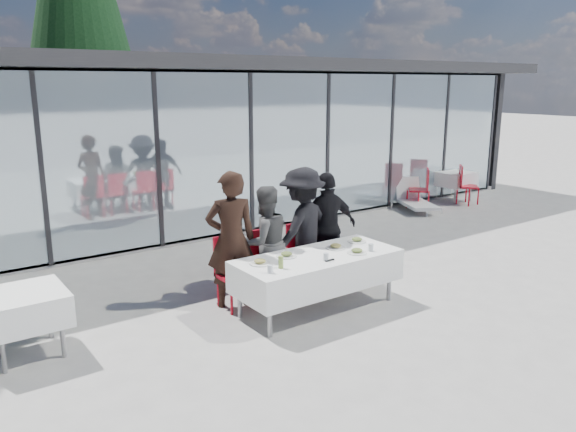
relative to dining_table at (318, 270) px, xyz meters
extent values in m
plane|color=#A4A19C|center=(0.34, -0.16, -0.54)|extent=(90.00, 90.00, 0.00)
cube|color=gray|center=(2.34, 7.84, -0.49)|extent=(14.00, 8.00, 0.10)
cube|color=black|center=(2.34, 11.74, 1.06)|extent=(14.00, 0.20, 3.20)
cube|color=black|center=(9.24, 7.84, 1.06)|extent=(0.20, 8.00, 3.20)
cube|color=silver|center=(2.34, 3.87, 1.06)|extent=(13.60, 0.06, 3.10)
cube|color=#2D2D30|center=(2.34, 7.44, 2.78)|extent=(14.80, 8.80, 0.24)
cube|color=#262628|center=(-2.52, 3.87, 1.06)|extent=(0.08, 0.10, 3.10)
cube|color=#262628|center=(-0.58, 3.87, 1.06)|extent=(0.08, 0.10, 3.10)
cube|color=#262628|center=(1.37, 3.87, 1.06)|extent=(0.08, 0.10, 3.10)
cube|color=#262628|center=(3.31, 3.87, 1.06)|extent=(0.08, 0.10, 3.10)
cube|color=#262628|center=(5.25, 3.87, 1.06)|extent=(0.08, 0.10, 3.10)
cube|color=#262628|center=(7.20, 3.87, 1.06)|extent=(0.08, 0.10, 3.10)
cube|color=#262628|center=(9.14, 3.87, 1.06)|extent=(0.08, 0.10, 3.10)
cube|color=red|center=(-0.16, 6.34, -0.09)|extent=(0.45, 0.45, 0.90)
cube|color=red|center=(1.34, 6.84, -0.09)|extent=(0.45, 0.45, 0.90)
cube|color=red|center=(3.84, 6.34, -0.09)|extent=(0.45, 0.45, 0.90)
cube|color=red|center=(5.84, 7.04, -0.09)|extent=(0.45, 0.45, 0.90)
cube|color=#163E13|center=(2.34, 27.84, 1.66)|extent=(6.50, 2.00, 4.40)
cube|color=#163E13|center=(10.34, 27.84, 1.66)|extent=(6.50, 2.00, 4.40)
cube|color=#163E13|center=(18.34, 27.84, 1.66)|extent=(6.50, 2.00, 4.40)
cube|color=#163E13|center=(26.34, 27.84, 1.66)|extent=(6.50, 2.00, 4.40)
cube|color=white|center=(0.00, 0.00, 0.00)|extent=(2.26, 0.96, 0.42)
cylinder|color=gray|center=(-1.00, -0.35, -0.18)|extent=(0.06, 0.06, 0.71)
cylinder|color=gray|center=(1.00, -0.35, -0.18)|extent=(0.06, 0.06, 0.71)
cylinder|color=gray|center=(-1.00, 0.35, -0.18)|extent=(0.06, 0.06, 0.71)
cylinder|color=gray|center=(1.00, 0.35, -0.18)|extent=(0.06, 0.06, 0.71)
imported|color=black|center=(-0.87, 0.77, 0.39)|extent=(0.85, 0.85, 1.86)
cube|color=red|center=(-0.87, 0.66, -0.09)|extent=(0.44, 0.44, 0.05)
cube|color=red|center=(-0.87, 0.86, 0.16)|extent=(0.44, 0.04, 0.55)
cylinder|color=red|center=(-1.05, 0.48, -0.32)|extent=(0.04, 0.04, 0.43)
cylinder|color=red|center=(-0.69, 0.48, -0.32)|extent=(0.04, 0.04, 0.43)
cylinder|color=red|center=(-1.05, 0.84, -0.32)|extent=(0.04, 0.04, 0.43)
cylinder|color=red|center=(-0.69, 0.84, -0.32)|extent=(0.04, 0.04, 0.43)
imported|color=#515151|center=(-0.33, 0.77, 0.26)|extent=(0.83, 0.83, 1.60)
cube|color=red|center=(-0.33, 0.66, -0.09)|extent=(0.44, 0.44, 0.05)
cube|color=red|center=(-0.33, 0.86, 0.16)|extent=(0.44, 0.04, 0.55)
cylinder|color=red|center=(-0.51, 0.48, -0.32)|extent=(0.04, 0.04, 0.43)
cylinder|color=red|center=(-0.15, 0.48, -0.32)|extent=(0.04, 0.04, 0.43)
cylinder|color=red|center=(-0.51, 0.84, -0.32)|extent=(0.04, 0.04, 0.43)
cylinder|color=red|center=(-0.15, 0.84, -0.32)|extent=(0.04, 0.04, 0.43)
imported|color=black|center=(0.32, 0.77, 0.36)|extent=(1.47, 1.47, 1.80)
cube|color=red|center=(0.32, 0.66, -0.09)|extent=(0.44, 0.44, 0.05)
cube|color=red|center=(0.32, 0.86, 0.16)|extent=(0.44, 0.04, 0.55)
cylinder|color=red|center=(0.14, 0.48, -0.32)|extent=(0.04, 0.04, 0.43)
cylinder|color=red|center=(0.50, 0.48, -0.32)|extent=(0.04, 0.04, 0.43)
cylinder|color=red|center=(0.14, 0.84, -0.32)|extent=(0.04, 0.04, 0.43)
cylinder|color=red|center=(0.50, 0.84, -0.32)|extent=(0.04, 0.04, 0.43)
imported|color=black|center=(0.79, 0.77, 0.31)|extent=(1.10, 1.10, 1.69)
cube|color=red|center=(0.79, 0.66, -0.09)|extent=(0.44, 0.44, 0.05)
cube|color=red|center=(0.79, 0.86, 0.16)|extent=(0.44, 0.04, 0.55)
cylinder|color=red|center=(0.61, 0.48, -0.32)|extent=(0.04, 0.04, 0.43)
cylinder|color=red|center=(0.97, 0.48, -0.32)|extent=(0.04, 0.04, 0.43)
cylinder|color=red|center=(0.61, 0.84, -0.32)|extent=(0.04, 0.04, 0.43)
cylinder|color=red|center=(0.97, 0.84, -0.32)|extent=(0.04, 0.04, 0.43)
cylinder|color=white|center=(-0.82, 0.13, 0.22)|extent=(0.27, 0.27, 0.01)
ellipsoid|color=tan|center=(-0.82, 0.13, 0.25)|extent=(0.15, 0.15, 0.05)
cylinder|color=white|center=(-0.38, 0.19, 0.22)|extent=(0.27, 0.27, 0.01)
ellipsoid|color=#355D23|center=(-0.38, 0.19, 0.25)|extent=(0.15, 0.15, 0.05)
cylinder|color=white|center=(0.40, 0.10, 0.22)|extent=(0.27, 0.27, 0.01)
ellipsoid|color=tan|center=(0.40, 0.10, 0.25)|extent=(0.15, 0.15, 0.05)
cylinder|color=white|center=(0.85, 0.17, 0.22)|extent=(0.27, 0.27, 0.01)
ellipsoid|color=#355D23|center=(0.85, 0.17, 0.25)|extent=(0.15, 0.15, 0.05)
cylinder|color=white|center=(0.48, -0.23, 0.22)|extent=(0.27, 0.27, 0.01)
ellipsoid|color=#355D23|center=(0.48, -0.23, 0.25)|extent=(0.15, 0.15, 0.05)
cylinder|color=#87A545|center=(-0.70, -0.15, 0.29)|extent=(0.06, 0.06, 0.15)
cylinder|color=silver|center=(-0.06, -0.24, 0.26)|extent=(0.07, 0.07, 0.10)
cylinder|color=silver|center=(0.71, -0.27, 0.26)|extent=(0.07, 0.07, 0.10)
cylinder|color=silver|center=(-0.91, -0.23, 0.26)|extent=(0.07, 0.07, 0.10)
cube|color=black|center=(-0.02, -0.27, 0.22)|extent=(0.14, 0.03, 0.01)
cube|color=white|center=(-3.45, 0.84, 0.02)|extent=(0.86, 0.86, 0.36)
cylinder|color=gray|center=(-3.75, 0.54, -0.18)|extent=(0.05, 0.05, 0.72)
cylinder|color=gray|center=(-3.15, 0.54, -0.18)|extent=(0.05, 0.05, 0.72)
cylinder|color=gray|center=(-3.15, 1.14, -0.18)|extent=(0.05, 0.05, 0.72)
cube|color=white|center=(7.30, 3.56, 0.02)|extent=(0.86, 0.86, 0.36)
cylinder|color=gray|center=(7.00, 3.26, -0.18)|extent=(0.05, 0.05, 0.72)
cylinder|color=gray|center=(7.60, 3.26, -0.18)|extent=(0.05, 0.05, 0.72)
cylinder|color=gray|center=(7.00, 3.86, -0.18)|extent=(0.05, 0.05, 0.72)
cylinder|color=gray|center=(7.60, 3.86, -0.18)|extent=(0.05, 0.05, 0.72)
cube|color=red|center=(7.17, 3.02, -0.09)|extent=(0.62, 0.62, 0.05)
cube|color=red|center=(7.03, 3.16, 0.16)|extent=(0.34, 0.34, 0.55)
cylinder|color=red|center=(6.99, 2.84, -0.32)|extent=(0.04, 0.04, 0.43)
cylinder|color=red|center=(7.35, 2.84, -0.32)|extent=(0.04, 0.04, 0.43)
cylinder|color=red|center=(6.99, 3.20, -0.32)|extent=(0.04, 0.04, 0.43)
cylinder|color=red|center=(7.35, 3.20, -0.32)|extent=(0.04, 0.04, 0.43)
cube|color=red|center=(5.82, 3.43, -0.09)|extent=(0.62, 0.62, 0.05)
cube|color=red|center=(5.96, 3.29, 0.16)|extent=(0.34, 0.34, 0.55)
cylinder|color=red|center=(5.64, 3.25, -0.32)|extent=(0.04, 0.04, 0.43)
cylinder|color=red|center=(6.00, 3.25, -0.32)|extent=(0.04, 0.04, 0.43)
cylinder|color=red|center=(5.64, 3.61, -0.32)|extent=(0.04, 0.04, 0.43)
cylinder|color=red|center=(6.00, 3.61, -0.32)|extent=(0.04, 0.04, 0.43)
cube|color=silver|center=(5.55, 3.24, -0.36)|extent=(1.09, 1.43, 0.08)
cube|color=silver|center=(5.78, 3.74, -0.09)|extent=(0.66, 0.49, 0.54)
cylinder|color=silver|center=(5.30, 2.69, -0.47)|extent=(0.04, 0.04, 0.14)
cylinder|color=silver|center=(5.80, 2.69, -0.47)|extent=(0.04, 0.04, 0.14)
cylinder|color=silver|center=(5.30, 3.79, -0.47)|extent=(0.04, 0.04, 0.14)
cylinder|color=silver|center=(5.80, 3.79, -0.47)|extent=(0.04, 0.04, 0.14)
cylinder|color=#382316|center=(0.84, 12.84, 0.46)|extent=(0.44, 0.44, 2.00)
camera|label=1|loc=(-4.44, -5.55, 2.45)|focal=35.00mm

